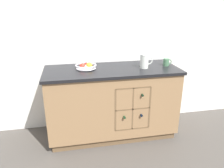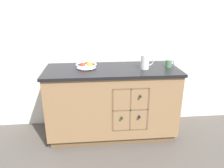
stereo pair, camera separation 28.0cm
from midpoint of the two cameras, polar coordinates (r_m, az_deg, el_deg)
The scene contains 6 objects.
ground_plane at distance 3.12m, azimuth 2.63°, elevation -12.66°, with size 14.00×14.00×0.00m, color #4C4742.
back_wall at distance 3.04m, azimuth 2.02°, elevation 12.25°, with size 4.40×0.06×2.55m, color white.
kitchen_island at distance 2.89m, azimuth 2.83°, elevation -4.79°, with size 1.68×0.68×0.93m.
fruit_bowl at distance 2.74m, azimuth -3.83°, elevation 4.86°, with size 0.26×0.26×0.09m.
white_pitcher at distance 2.75m, azimuth 11.57°, elevation 5.69°, with size 0.17×0.11×0.18m.
ceramic_mug at distance 2.92m, azimuth 17.28°, elevation 5.07°, with size 0.11×0.08×0.09m.
Camera 2 is at (-0.24, -2.62, 1.69)m, focal length 35.00 mm.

